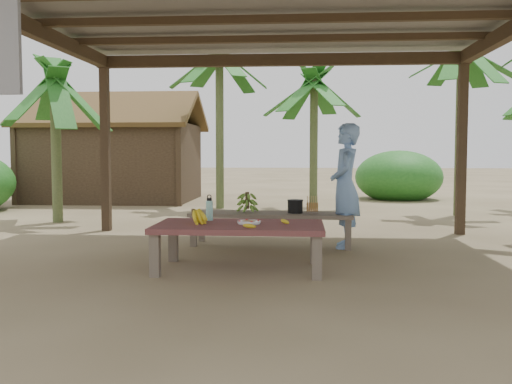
# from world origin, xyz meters

# --- Properties ---
(ground) EXTENTS (80.00, 80.00, 0.00)m
(ground) POSITION_xyz_m (0.00, 0.00, 0.00)
(ground) COLOR brown
(ground) RESTS_ON ground
(pavilion) EXTENTS (6.60, 5.60, 2.95)m
(pavilion) POSITION_xyz_m (-0.01, -0.01, 2.78)
(pavilion) COLOR black
(pavilion) RESTS_ON ground
(work_table) EXTENTS (1.80, 1.00, 0.50)m
(work_table) POSITION_xyz_m (-0.33, -0.62, 0.43)
(work_table) COLOR brown
(work_table) RESTS_ON ground
(bench) EXTENTS (2.24, 0.76, 0.45)m
(bench) POSITION_xyz_m (-0.06, 1.01, 0.39)
(bench) COLOR brown
(bench) RESTS_ON ground
(ripe_banana_bunch) EXTENTS (0.32, 0.29, 0.17)m
(ripe_banana_bunch) POSITION_xyz_m (-0.83, -0.63, 0.59)
(ripe_banana_bunch) COLOR yellow
(ripe_banana_bunch) RESTS_ON work_table
(plate) EXTENTS (0.25, 0.25, 0.04)m
(plate) POSITION_xyz_m (-0.22, -0.63, 0.52)
(plate) COLOR white
(plate) RESTS_ON work_table
(loose_banana_front) EXTENTS (0.15, 0.08, 0.04)m
(loose_banana_front) POSITION_xyz_m (-0.19, -0.96, 0.52)
(loose_banana_front) COLOR yellow
(loose_banana_front) RESTS_ON work_table
(loose_banana_side) EXTENTS (0.12, 0.14, 0.04)m
(loose_banana_side) POSITION_xyz_m (0.16, -0.56, 0.52)
(loose_banana_side) COLOR yellow
(loose_banana_side) RESTS_ON work_table
(water_flask) EXTENTS (0.08, 0.08, 0.29)m
(water_flask) POSITION_xyz_m (-0.70, -0.34, 0.62)
(water_flask) COLOR #42D0BF
(water_flask) RESTS_ON work_table
(green_banana_stalk) EXTENTS (0.27, 0.27, 0.29)m
(green_banana_stalk) POSITION_xyz_m (-0.39, 1.04, 0.60)
(green_banana_stalk) COLOR #598C2D
(green_banana_stalk) RESTS_ON bench
(cooking_pot) EXTENTS (0.20, 0.20, 0.17)m
(cooking_pot) POSITION_xyz_m (0.26, 0.98, 0.54)
(cooking_pot) COLOR black
(cooking_pot) RESTS_ON bench
(skewer_rack) EXTENTS (0.19, 0.09, 0.24)m
(skewer_rack) POSITION_xyz_m (0.49, 0.92, 0.57)
(skewer_rack) COLOR #A57F47
(skewer_rack) RESTS_ON bench
(woman) EXTENTS (0.42, 0.62, 1.65)m
(woman) POSITION_xyz_m (0.92, 0.92, 0.83)
(woman) COLOR #739CD9
(woman) RESTS_ON ground
(hut) EXTENTS (4.40, 3.43, 2.85)m
(hut) POSITION_xyz_m (-4.50, 8.00, 1.10)
(hut) COLOR black
(hut) RESTS_ON ground
(banana_plant_ne) EXTENTS (1.80, 1.80, 3.56)m
(banana_plant_ne) POSITION_xyz_m (3.49, 4.94, 3.06)
(banana_plant_ne) COLOR #596638
(banana_plant_ne) RESTS_ON ground
(banana_plant_n) EXTENTS (1.80, 1.80, 3.09)m
(banana_plant_n) POSITION_xyz_m (0.63, 6.24, 2.61)
(banana_plant_n) COLOR #596638
(banana_plant_n) RESTS_ON ground
(banana_plant_nw) EXTENTS (1.80, 1.80, 3.72)m
(banana_plant_nw) POSITION_xyz_m (-1.47, 6.07, 3.21)
(banana_plant_nw) COLOR #596638
(banana_plant_nw) RESTS_ON ground
(banana_plant_w) EXTENTS (1.80, 1.80, 2.77)m
(banana_plant_w) POSITION_xyz_m (-4.05, 3.28, 2.29)
(banana_plant_w) COLOR #596638
(banana_plant_w) RESTS_ON ground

